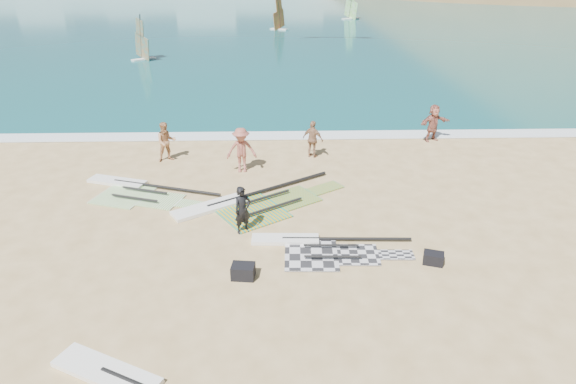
{
  "coord_description": "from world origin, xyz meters",
  "views": [
    {
      "loc": [
        0.75,
        -9.96,
        7.76
      ],
      "look_at": [
        1.14,
        4.0,
        1.0
      ],
      "focal_mm": 30.0,
      "sensor_mm": 36.0,
      "label": 1
    }
  ],
  "objects_px": {
    "person_wetsuit": "(243,210)",
    "beachgoer_right": "(433,123)",
    "gear_bag_far": "(433,258)",
    "rig_grey": "(317,247)",
    "gear_bag_near": "(243,271)",
    "beachgoer_back": "(313,139)",
    "beachgoer_left": "(166,142)",
    "rig_green": "(135,190)",
    "beachgoer_mid": "(241,150)",
    "rig_orange": "(250,203)"
  },
  "relations": [
    {
      "from": "gear_bag_near",
      "to": "beachgoer_mid",
      "type": "relative_size",
      "value": 0.33
    },
    {
      "from": "gear_bag_near",
      "to": "beachgoer_back",
      "type": "xyz_separation_m",
      "value": [
        2.52,
        8.75,
        0.62
      ]
    },
    {
      "from": "person_wetsuit",
      "to": "beachgoer_back",
      "type": "relative_size",
      "value": 0.96
    },
    {
      "from": "rig_grey",
      "to": "rig_orange",
      "type": "distance_m",
      "value": 3.6
    },
    {
      "from": "rig_grey",
      "to": "gear_bag_far",
      "type": "xyz_separation_m",
      "value": [
        3.22,
        -0.85,
        0.12
      ]
    },
    {
      "from": "rig_green",
      "to": "rig_grey",
      "type": "bearing_deg",
      "value": -14.47
    },
    {
      "from": "rig_green",
      "to": "beachgoer_left",
      "type": "height_order",
      "value": "beachgoer_left"
    },
    {
      "from": "beachgoer_left",
      "to": "beachgoer_right",
      "type": "distance_m",
      "value": 12.2
    },
    {
      "from": "gear_bag_far",
      "to": "beachgoer_left",
      "type": "height_order",
      "value": "beachgoer_left"
    },
    {
      "from": "beachgoer_back",
      "to": "rig_green",
      "type": "bearing_deg",
      "value": 56.61
    },
    {
      "from": "beachgoer_left",
      "to": "rig_grey",
      "type": "bearing_deg",
      "value": -72.33
    },
    {
      "from": "gear_bag_far",
      "to": "rig_grey",
      "type": "bearing_deg",
      "value": 165.3
    },
    {
      "from": "gear_bag_near",
      "to": "beachgoer_mid",
      "type": "bearing_deg",
      "value": 93.52
    },
    {
      "from": "rig_orange",
      "to": "person_wetsuit",
      "type": "relative_size",
      "value": 3.97
    },
    {
      "from": "rig_grey",
      "to": "beachgoer_mid",
      "type": "bearing_deg",
      "value": 115.58
    },
    {
      "from": "rig_grey",
      "to": "beachgoer_right",
      "type": "height_order",
      "value": "beachgoer_right"
    },
    {
      "from": "rig_grey",
      "to": "gear_bag_near",
      "type": "height_order",
      "value": "gear_bag_near"
    },
    {
      "from": "gear_bag_near",
      "to": "person_wetsuit",
      "type": "height_order",
      "value": "person_wetsuit"
    },
    {
      "from": "gear_bag_far",
      "to": "person_wetsuit",
      "type": "height_order",
      "value": "person_wetsuit"
    },
    {
      "from": "rig_green",
      "to": "beachgoer_right",
      "type": "bearing_deg",
      "value": 40.61
    },
    {
      "from": "beachgoer_mid",
      "to": "beachgoer_left",
      "type": "bearing_deg",
      "value": 154.26
    },
    {
      "from": "rig_grey",
      "to": "beachgoer_right",
      "type": "relative_size",
      "value": 2.79
    },
    {
      "from": "rig_orange",
      "to": "beachgoer_right",
      "type": "bearing_deg",
      "value": 4.73
    },
    {
      "from": "rig_grey",
      "to": "beachgoer_right",
      "type": "xyz_separation_m",
      "value": [
        6.21,
        9.33,
        0.82
      ]
    },
    {
      "from": "rig_green",
      "to": "beachgoer_back",
      "type": "height_order",
      "value": "beachgoer_back"
    },
    {
      "from": "rig_orange",
      "to": "person_wetsuit",
      "type": "bearing_deg",
      "value": -126.87
    },
    {
      "from": "beachgoer_left",
      "to": "beachgoer_mid",
      "type": "bearing_deg",
      "value": -42.83
    },
    {
      "from": "gear_bag_near",
      "to": "beachgoer_right",
      "type": "xyz_separation_m",
      "value": [
        8.32,
        10.71,
        0.68
      ]
    },
    {
      "from": "beachgoer_mid",
      "to": "beachgoer_back",
      "type": "height_order",
      "value": "beachgoer_mid"
    },
    {
      "from": "person_wetsuit",
      "to": "beachgoer_mid",
      "type": "distance_m",
      "value": 4.85
    },
    {
      "from": "rig_grey",
      "to": "gear_bag_near",
      "type": "distance_m",
      "value": 2.52
    },
    {
      "from": "rig_green",
      "to": "beachgoer_mid",
      "type": "height_order",
      "value": "beachgoer_mid"
    },
    {
      "from": "rig_grey",
      "to": "rig_green",
      "type": "height_order",
      "value": "rig_green"
    },
    {
      "from": "rig_grey",
      "to": "rig_orange",
      "type": "relative_size",
      "value": 0.79
    },
    {
      "from": "beachgoer_back",
      "to": "rig_orange",
      "type": "bearing_deg",
      "value": 91.41
    },
    {
      "from": "rig_orange",
      "to": "gear_bag_far",
      "type": "bearing_deg",
      "value": -68.15
    },
    {
      "from": "rig_orange",
      "to": "beachgoer_back",
      "type": "relative_size",
      "value": 3.81
    },
    {
      "from": "beachgoer_mid",
      "to": "person_wetsuit",
      "type": "bearing_deg",
      "value": -90.48
    },
    {
      "from": "rig_orange",
      "to": "beachgoer_left",
      "type": "xyz_separation_m",
      "value": [
        -3.69,
        4.24,
        0.79
      ]
    },
    {
      "from": "rig_green",
      "to": "beachgoer_left",
      "type": "xyz_separation_m",
      "value": [
        0.62,
        3.07,
        0.8
      ]
    },
    {
      "from": "rig_green",
      "to": "gear_bag_far",
      "type": "relative_size",
      "value": 9.57
    },
    {
      "from": "gear_bag_near",
      "to": "beachgoer_left",
      "type": "height_order",
      "value": "beachgoer_left"
    },
    {
      "from": "rig_grey",
      "to": "gear_bag_far",
      "type": "bearing_deg",
      "value": -12.6
    },
    {
      "from": "rig_orange",
      "to": "beachgoer_back",
      "type": "distance_m",
      "value": 5.18
    },
    {
      "from": "person_wetsuit",
      "to": "beachgoer_right",
      "type": "relative_size",
      "value": 0.89
    },
    {
      "from": "gear_bag_far",
      "to": "beachgoer_back",
      "type": "distance_m",
      "value": 8.72
    },
    {
      "from": "gear_bag_far",
      "to": "rig_orange",
      "type": "bearing_deg",
      "value": 144.76
    },
    {
      "from": "gear_bag_near",
      "to": "beachgoer_back",
      "type": "distance_m",
      "value": 9.13
    },
    {
      "from": "gear_bag_near",
      "to": "beachgoer_left",
      "type": "relative_size",
      "value": 0.36
    },
    {
      "from": "person_wetsuit",
      "to": "rig_grey",
      "type": "bearing_deg",
      "value": -59.12
    }
  ]
}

